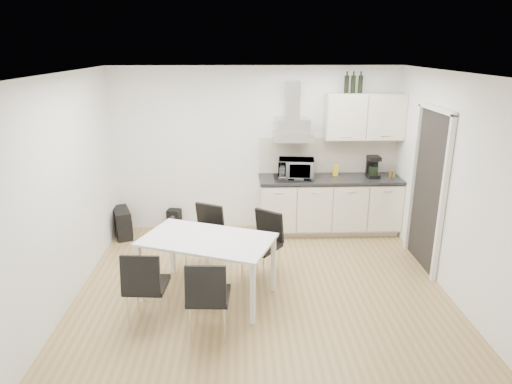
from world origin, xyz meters
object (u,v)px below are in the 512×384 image
at_px(chair_near_left, 147,286).
at_px(floor_speaker, 174,219).
at_px(dining_table, 207,244).
at_px(chair_near_right, 209,297).
at_px(guitar_amp, 122,223).
at_px(chair_far_right, 260,247).
at_px(kitchenette, 332,182).
at_px(chair_far_left, 203,240).

distance_m(chair_near_left, floor_speaker, 2.66).
bearing_deg(dining_table, chair_near_left, -118.07).
height_order(chair_near_right, floor_speaker, chair_near_right).
height_order(guitar_amp, floor_speaker, guitar_amp).
xyz_separation_m(chair_far_right, chair_near_right, (-0.58, -1.18, 0.00)).
relative_size(dining_table, guitar_amp, 2.93).
bearing_deg(chair_far_right, chair_near_right, 101.44).
xyz_separation_m(dining_table, chair_far_right, (0.64, 0.41, -0.24)).
relative_size(kitchenette, dining_table, 1.49).
distance_m(chair_far_right, chair_near_right, 1.32).
bearing_deg(chair_near_right, guitar_amp, 123.40).
height_order(kitchenette, floor_speaker, kitchenette).
xyz_separation_m(chair_near_right, floor_speaker, (-0.75, 2.89, -0.27)).
height_order(dining_table, chair_far_right, chair_far_right).
height_order(chair_far_right, guitar_amp, chair_far_right).
bearing_deg(kitchenette, guitar_amp, -178.53).
distance_m(chair_near_right, floor_speaker, 3.00).
bearing_deg(floor_speaker, guitar_amp, -150.59).
distance_m(chair_far_left, floor_speaker, 1.58).
bearing_deg(chair_near_right, floor_speaker, 107.90).
bearing_deg(chair_near_left, floor_speaker, 96.13).
distance_m(dining_table, chair_far_left, 0.72).
bearing_deg(floor_speaker, chair_near_left, -76.63).
xyz_separation_m(guitar_amp, floor_speaker, (0.78, 0.25, -0.05)).
bearing_deg(kitchenette, chair_far_right, -127.72).
relative_size(chair_far_left, chair_far_right, 1.00).
distance_m(dining_table, chair_near_right, 0.81).
bearing_deg(dining_table, kitchenette, 67.97).
xyz_separation_m(chair_far_left, chair_near_right, (0.17, -1.44, 0.00)).
distance_m(chair_far_left, guitar_amp, 1.83).
distance_m(guitar_amp, floor_speaker, 0.82).
distance_m(chair_near_left, guitar_amp, 2.56).
distance_m(kitchenette, guitar_amp, 3.36).
xyz_separation_m(chair_far_left, chair_far_right, (0.75, -0.26, 0.00)).
xyz_separation_m(dining_table, floor_speaker, (-0.70, 2.12, -0.50)).
xyz_separation_m(dining_table, chair_far_left, (-0.11, 0.67, -0.24)).
bearing_deg(chair_near_left, guitar_amp, 114.08).
xyz_separation_m(kitchenette, chair_far_right, (-1.19, -1.54, -0.39)).
xyz_separation_m(kitchenette, dining_table, (-1.83, -1.95, -0.16)).
relative_size(chair_far_left, chair_near_left, 1.00).
distance_m(kitchenette, chair_far_left, 2.36).
bearing_deg(floor_speaker, chair_near_right, -63.82).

